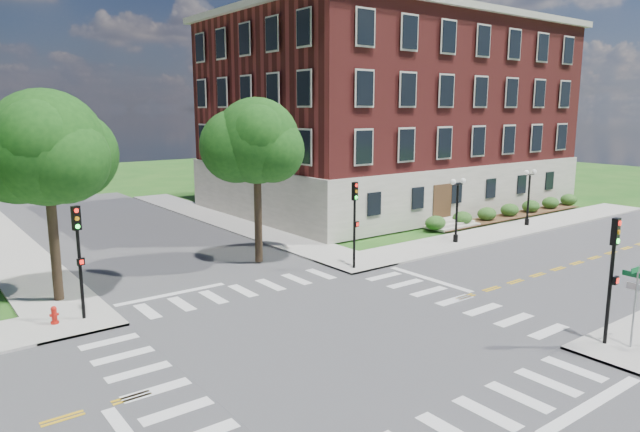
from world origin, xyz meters
TOP-DOWN VIEW (x-y plane):
  - ground at (0.00, 0.00)m, footprint 160.00×160.00m
  - road_ew at (0.00, 0.00)m, footprint 90.00×12.00m
  - road_ns at (0.00, 0.00)m, footprint 12.00×90.00m
  - sidewalk_ne at (15.38, 15.38)m, footprint 34.00×34.00m
  - crosswalk_east at (7.20, 0.00)m, footprint 2.20×10.20m
  - stop_bar_east at (8.80, 3.00)m, footprint 0.40×5.50m
  - main_building at (24.00, 21.99)m, footprint 30.60×22.40m
  - shrub_row at (27.00, 10.80)m, footprint 18.00×2.00m
  - tree_c at (-7.58, 10.94)m, footprint 5.16×5.16m
  - tree_d at (3.32, 11.17)m, footprint 4.81×4.81m
  - traffic_signal_se at (7.59, -6.86)m, footprint 0.35×0.39m
  - traffic_signal_ne at (6.81, 6.76)m, footprint 0.36×0.42m
  - traffic_signal_nw at (-7.34, 7.69)m, footprint 0.37×0.43m
  - twin_lamp_west at (16.26, 7.48)m, footprint 1.36×0.36m
  - twin_lamp_east at (25.05, 7.91)m, footprint 1.36×0.36m
  - street_sign_pole at (8.00, -7.60)m, footprint 1.10×1.10m
  - fire_hydrant at (-8.47, 7.79)m, footprint 0.35×0.35m

SIDE VIEW (x-z plane):
  - ground at x=0.00m, z-range 0.00..0.00m
  - crosswalk_east at x=7.20m, z-range -0.01..0.01m
  - stop_bar_east at x=8.80m, z-range 0.00..0.00m
  - shrub_row at x=27.00m, z-range -0.65..0.65m
  - road_ew at x=0.00m, z-range 0.00..0.01m
  - road_ns at x=0.00m, z-range 0.00..0.01m
  - sidewalk_ne at x=15.38m, z-range 0.00..0.12m
  - fire_hydrant at x=-8.47m, z-range 0.09..0.84m
  - street_sign_pole at x=8.00m, z-range 0.76..3.86m
  - twin_lamp_west at x=16.26m, z-range 0.41..4.64m
  - twin_lamp_east at x=25.05m, z-range 0.41..4.64m
  - traffic_signal_se at x=7.59m, z-range 0.79..5.59m
  - traffic_signal_ne at x=6.81m, z-range 0.79..5.59m
  - traffic_signal_nw at x=-7.34m, z-range 0.79..5.59m
  - tree_d at x=3.32m, z-range 2.35..11.69m
  - tree_c at x=-7.58m, z-range 2.30..11.89m
  - main_building at x=24.00m, z-range 0.09..16.59m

